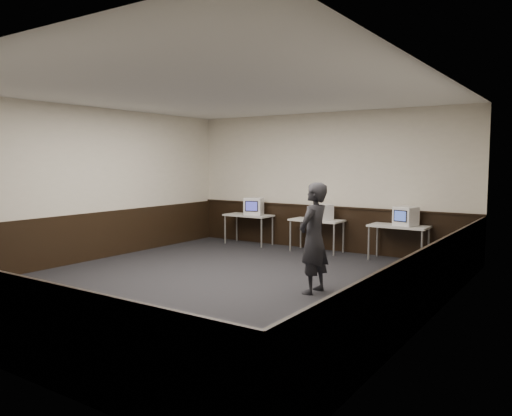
{
  "coord_description": "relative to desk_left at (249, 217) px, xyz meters",
  "views": [
    {
      "loc": [
        5.17,
        -6.57,
        2.07
      ],
      "look_at": [
        -0.33,
        1.6,
        1.15
      ],
      "focal_mm": 35.0,
      "sensor_mm": 36.0,
      "label": 1
    }
  ],
  "objects": [
    {
      "name": "wainscot_rail",
      "position": [
        1.9,
        0.36,
        0.34
      ],
      "size": [
        6.98,
        0.06,
        0.04
      ],
      "primitive_type": "cube",
      "color": "black",
      "rests_on": "wainscot_back"
    },
    {
      "name": "left_wall",
      "position": [
        -1.6,
        -3.6,
        0.92
      ],
      "size": [
        0.0,
        8.0,
        8.0
      ],
      "primitive_type": "plane",
      "rotation": [
        1.57,
        0.0,
        1.57
      ],
      "color": "beige",
      "rests_on": "ground"
    },
    {
      "name": "desk_left",
      "position": [
        0.0,
        0.0,
        0.0
      ],
      "size": [
        1.2,
        0.6,
        0.75
      ],
      "color": "beige",
      "rests_on": "ground"
    },
    {
      "name": "floor",
      "position": [
        1.9,
        -3.6,
        -0.68
      ],
      "size": [
        8.0,
        8.0,
        0.0
      ],
      "primitive_type": "plane",
      "color": "black",
      "rests_on": "ground"
    },
    {
      "name": "emac_left",
      "position": [
        0.17,
        -0.01,
        0.29
      ],
      "size": [
        0.56,
        0.57,
        0.43
      ],
      "rotation": [
        0.0,
        0.0,
        0.35
      ],
      "color": "white",
      "rests_on": "desk_left"
    },
    {
      "name": "ceiling",
      "position": [
        1.9,
        -3.6,
        2.52
      ],
      "size": [
        8.0,
        8.0,
        0.0
      ],
      "primitive_type": "plane",
      "rotation": [
        3.14,
        0.0,
        0.0
      ],
      "color": "white",
      "rests_on": "back_wall"
    },
    {
      "name": "right_wall",
      "position": [
        5.4,
        -3.6,
        0.92
      ],
      "size": [
        0.0,
        8.0,
        8.0
      ],
      "primitive_type": "plane",
      "rotation": [
        1.57,
        0.0,
        -1.57
      ],
      "color": "beige",
      "rests_on": "ground"
    },
    {
      "name": "wainscot_right",
      "position": [
        5.38,
        -3.6,
        -0.18
      ],
      "size": [
        0.04,
        7.98,
        1.0
      ],
      "primitive_type": "cube",
      "color": "black",
      "rests_on": "right_wall"
    },
    {
      "name": "desk_center",
      "position": [
        1.9,
        0.0,
        0.0
      ],
      "size": [
        1.2,
        0.6,
        0.75
      ],
      "color": "beige",
      "rests_on": "ground"
    },
    {
      "name": "emac_right",
      "position": [
        3.94,
        0.01,
        0.27
      ],
      "size": [
        0.48,
        0.5,
        0.4
      ],
      "rotation": [
        0.0,
        0.0,
        -0.24
      ],
      "color": "white",
      "rests_on": "desk_right"
    },
    {
      "name": "wainscot_left",
      "position": [
        -1.58,
        -3.6,
        -0.18
      ],
      "size": [
        0.04,
        7.98,
        1.0
      ],
      "primitive_type": "cube",
      "color": "black",
      "rests_on": "left_wall"
    },
    {
      "name": "wainscot_back",
      "position": [
        1.9,
        0.38,
        -0.18
      ],
      "size": [
        6.98,
        0.04,
        1.0
      ],
      "primitive_type": "cube",
      "color": "black",
      "rests_on": "back_wall"
    },
    {
      "name": "person",
      "position": [
        3.5,
        -3.24,
        0.19
      ],
      "size": [
        0.45,
        0.66,
        1.75
      ],
      "primitive_type": "imported",
      "rotation": [
        0.0,
        0.0,
        -1.62
      ],
      "color": "#232328",
      "rests_on": "ground"
    },
    {
      "name": "back_wall",
      "position": [
        1.9,
        0.4,
        0.92
      ],
      "size": [
        7.0,
        0.0,
        7.0
      ],
      "primitive_type": "plane",
      "rotation": [
        1.57,
        0.0,
        0.0
      ],
      "color": "beige",
      "rests_on": "ground"
    },
    {
      "name": "desk_right",
      "position": [
        3.8,
        0.0,
        0.0
      ],
      "size": [
        1.2,
        0.6,
        0.75
      ],
      "color": "beige",
      "rests_on": "ground"
    },
    {
      "name": "emac_center",
      "position": [
        2.06,
        -0.02,
        0.25
      ],
      "size": [
        0.45,
        0.46,
        0.36
      ],
      "rotation": [
        0.0,
        0.0,
        -0.28
      ],
      "color": "white",
      "rests_on": "desk_center"
    }
  ]
}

